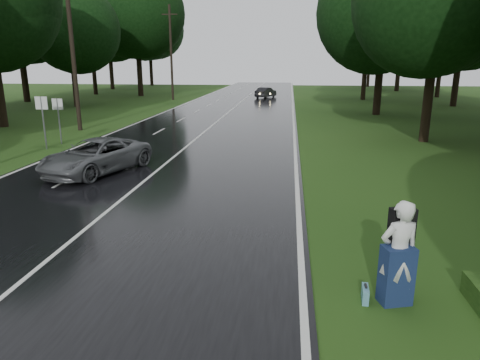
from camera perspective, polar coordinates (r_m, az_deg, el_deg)
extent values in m
plane|color=#254614|center=(10.25, -27.06, -12.27)|extent=(160.00, 160.00, 0.00)
cube|color=black|center=(28.35, -4.73, 6.23)|extent=(12.00, 140.00, 0.04)
cube|color=silver|center=(28.35, -4.73, 6.28)|extent=(0.12, 140.00, 0.01)
imported|color=#545659|center=(18.71, -18.39, 3.00)|extent=(3.84, 5.40, 1.37)
imported|color=black|center=(56.20, 3.40, 11.40)|extent=(2.66, 4.11, 1.28)
imported|color=silver|center=(8.67, 20.11, -8.99)|extent=(0.85, 0.68, 2.05)
cube|color=#18274F|center=(8.86, 19.84, -11.66)|extent=(0.66, 0.53, 1.15)
cube|color=black|center=(8.78, 20.48, -5.54)|extent=(0.51, 0.37, 0.66)
cube|color=teal|center=(8.94, 16.10, -14.18)|extent=(0.16, 0.42, 0.29)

